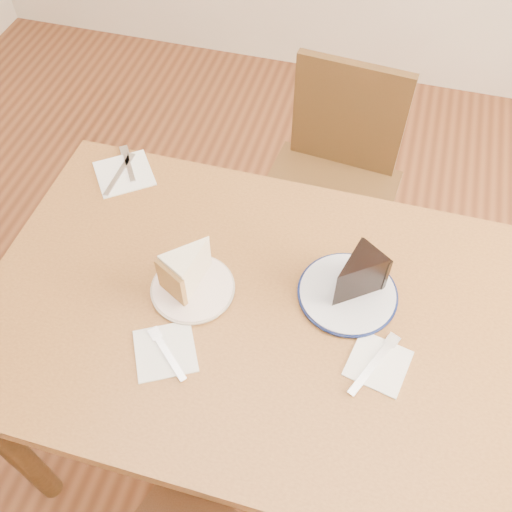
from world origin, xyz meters
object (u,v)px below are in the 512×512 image
object	(u,v)px
table	(251,329)
plate_navy	(347,294)
chair_far	(330,186)
carrot_cake	(192,266)
plate_cream	(193,288)
chocolate_cake	(353,279)

from	to	relation	value
table	plate_navy	size ratio (longest dim) A/B	5.62
table	chair_far	bearing A→B (deg)	83.83
table	carrot_cake	bearing A→B (deg)	167.24
table	plate_navy	bearing A→B (deg)	23.87
carrot_cake	plate_navy	bearing A→B (deg)	37.43
table	plate_cream	bearing A→B (deg)	176.34
chocolate_cake	plate_cream	bearing A→B (deg)	47.63
chair_far	plate_cream	bearing A→B (deg)	78.21
table	chair_far	world-z (taller)	chair_far
table	plate_cream	world-z (taller)	plate_cream
table	chair_far	distance (m)	0.71
plate_cream	plate_navy	world-z (taller)	same
plate_cream	plate_navy	size ratio (longest dim) A/B	0.85
carrot_cake	chocolate_cake	xyz separation A→B (m)	(0.35, 0.06, 0.00)
plate_navy	chair_far	bearing A→B (deg)	101.94
table	chocolate_cake	world-z (taller)	chocolate_cake
chair_far	plate_navy	distance (m)	0.67
chocolate_cake	carrot_cake	bearing A→B (deg)	43.70
plate_cream	chocolate_cake	xyz separation A→B (m)	(0.34, 0.08, 0.05)
plate_navy	carrot_cake	distance (m)	0.35
table	plate_cream	size ratio (longest dim) A/B	6.64
table	plate_navy	distance (m)	0.24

